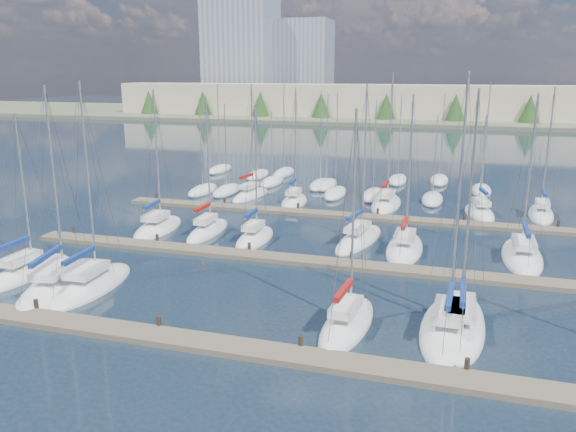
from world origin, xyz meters
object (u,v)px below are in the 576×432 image
(sailboat_n, at_px, (250,195))
(sailboat_q, at_px, (479,213))
(sailboat_f, at_px, (460,323))
(sailboat_c, at_px, (91,285))
(sailboat_e, at_px, (448,328))
(sailboat_d, at_px, (347,324))
(sailboat_p, at_px, (386,204))
(sailboat_h, at_px, (158,228))
(sailboat_j, at_px, (255,238))
(sailboat_l, at_px, (404,248))
(sailboat_m, at_px, (522,256))
(sailboat_b, at_px, (59,284))
(sailboat_k, at_px, (359,239))
(sailboat_o, at_px, (294,201))
(sailboat_r, at_px, (541,214))
(sailboat_i, at_px, (208,231))
(sailboat_a, at_px, (26,273))

(sailboat_n, bearing_deg, sailboat_q, 6.24)
(sailboat_f, bearing_deg, sailboat_c, -177.23)
(sailboat_e, xyz_separation_m, sailboat_d, (-5.37, -1.11, 0.01))
(sailboat_p, height_order, sailboat_n, sailboat_p)
(sailboat_h, height_order, sailboat_j, sailboat_h)
(sailboat_p, relative_size, sailboat_l, 1.12)
(sailboat_m, height_order, sailboat_q, sailboat_m)
(sailboat_l, relative_size, sailboat_b, 0.94)
(sailboat_h, height_order, sailboat_k, sailboat_k)
(sailboat_o, bearing_deg, sailboat_e, -62.69)
(sailboat_c, bearing_deg, sailboat_o, 73.90)
(sailboat_p, height_order, sailboat_l, sailboat_p)
(sailboat_r, height_order, sailboat_l, sailboat_r)
(sailboat_b, bearing_deg, sailboat_k, 28.93)
(sailboat_k, bearing_deg, sailboat_j, -155.46)
(sailboat_i, bearing_deg, sailboat_c, -98.78)
(sailboat_i, xyz_separation_m, sailboat_j, (4.67, -0.86, -0.01))
(sailboat_n, height_order, sailboat_j, sailboat_n)
(sailboat_k, bearing_deg, sailboat_l, -9.38)
(sailboat_l, relative_size, sailboat_c, 0.92)
(sailboat_e, distance_m, sailboat_b, 24.66)
(sailboat_o, bearing_deg, sailboat_h, -127.53)
(sailboat_i, relative_size, sailboat_b, 0.92)
(sailboat_o, xyz_separation_m, sailboat_c, (-6.03, -26.94, -0.02))
(sailboat_p, bearing_deg, sailboat_r, 2.09)
(sailboat_h, height_order, sailboat_o, sailboat_h)
(sailboat_q, bearing_deg, sailboat_l, -124.54)
(sailboat_f, distance_m, sailboat_c, 23.11)
(sailboat_d, distance_m, sailboat_b, 19.30)
(sailboat_q, bearing_deg, sailboat_m, -89.29)
(sailboat_i, bearing_deg, sailboat_b, -106.85)
(sailboat_c, relative_size, sailboat_b, 1.02)
(sailboat_o, relative_size, sailboat_c, 0.92)
(sailboat_m, bearing_deg, sailboat_j, -174.89)
(sailboat_h, distance_m, sailboat_d, 24.60)
(sailboat_o, distance_m, sailboat_j, 13.96)
(sailboat_n, height_order, sailboat_b, sailboat_b)
(sailboat_m, relative_size, sailboat_c, 0.93)
(sailboat_o, height_order, sailboat_l, sailboat_o)
(sailboat_k, bearing_deg, sailboat_c, -124.63)
(sailboat_h, distance_m, sailboat_q, 30.95)
(sailboat_k, height_order, sailboat_c, sailboat_c)
(sailboat_p, relative_size, sailboat_k, 1.06)
(sailboat_q, distance_m, sailboat_l, 14.97)
(sailboat_a, distance_m, sailboat_q, 40.70)
(sailboat_p, distance_m, sailboat_k, 13.52)
(sailboat_h, height_order, sailboat_d, sailboat_h)
(sailboat_j, bearing_deg, sailboat_a, -135.65)
(sailboat_m, bearing_deg, sailboat_c, -151.20)
(sailboat_i, distance_m, sailboat_p, 20.13)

